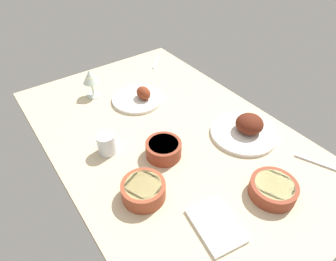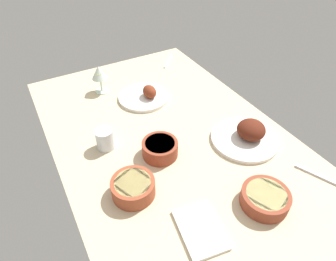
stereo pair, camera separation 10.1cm
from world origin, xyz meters
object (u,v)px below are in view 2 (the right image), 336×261
(bowl_pasta, at_px, (133,187))
(spoon_loose, at_px, (168,61))
(fork_loose, at_px, (319,176))
(plate_near_viewer, at_px, (247,135))
(folded_napkin, at_px, (200,229))
(bowl_sauce, at_px, (160,148))
(bowl_potatoes, at_px, (265,198))
(wine_glass, at_px, (99,74))
(plate_center_main, at_px, (145,96))
(water_tumbler, at_px, (105,139))

(bowl_pasta, relative_size, spoon_loose, 0.92)
(bowl_pasta, relative_size, fork_loose, 0.86)
(plate_near_viewer, bearing_deg, folded_napkin, -58.20)
(bowl_sauce, bearing_deg, bowl_potatoes, 27.59)
(wine_glass, height_order, spoon_loose, wine_glass)
(plate_near_viewer, xyz_separation_m, folded_napkin, (0.24, -0.39, -0.02))
(plate_near_viewer, distance_m, folded_napkin, 0.46)
(plate_center_main, height_order, bowl_pasta, plate_center_main)
(bowl_potatoes, bearing_deg, wine_glass, -165.38)
(spoon_loose, bearing_deg, bowl_potatoes, -147.22)
(plate_near_viewer, relative_size, water_tumbler, 3.21)
(fork_loose, bearing_deg, water_tumbler, -153.82)
(bowl_sauce, xyz_separation_m, folded_napkin, (0.34, -0.05, -0.03))
(bowl_sauce, height_order, wine_glass, wine_glass)
(bowl_sauce, xyz_separation_m, spoon_loose, (-0.65, 0.40, -0.03))
(plate_near_viewer, distance_m, bowl_pasta, 0.51)
(fork_loose, bearing_deg, spoon_loose, 159.03)
(bowl_sauce, relative_size, spoon_loose, 0.85)
(water_tumbler, relative_size, spoon_loose, 0.53)
(bowl_pasta, xyz_separation_m, water_tumbler, (-0.26, -0.00, 0.01))
(bowl_sauce, distance_m, wine_glass, 0.54)
(bowl_pasta, bearing_deg, plate_near_viewer, 92.23)
(fork_loose, distance_m, spoon_loose, 1.03)
(folded_napkin, bearing_deg, fork_loose, 85.98)
(plate_center_main, distance_m, bowl_pasta, 0.56)
(plate_near_viewer, relative_size, bowl_pasta, 1.84)
(plate_near_viewer, bearing_deg, water_tumbler, -115.16)
(bowl_potatoes, height_order, bowl_sauce, bowl_sauce)
(water_tumbler, bearing_deg, folded_napkin, 13.95)
(bowl_sauce, xyz_separation_m, bowl_pasta, (0.12, -0.16, -0.00))
(spoon_loose, bearing_deg, fork_loose, -133.16)
(plate_center_main, bearing_deg, fork_loose, 23.57)
(folded_napkin, height_order, fork_loose, folded_napkin)
(bowl_pasta, relative_size, folded_napkin, 0.84)
(plate_near_viewer, distance_m, wine_glass, 0.75)
(bowl_potatoes, distance_m, spoon_loose, 1.03)
(wine_glass, relative_size, folded_napkin, 0.80)
(wine_glass, bearing_deg, water_tumbler, -17.17)
(wine_glass, bearing_deg, plate_center_main, 44.03)
(fork_loose, bearing_deg, bowl_sauce, -153.82)
(plate_near_viewer, height_order, bowl_pasta, plate_near_viewer)
(plate_center_main, distance_m, folded_napkin, 0.73)
(plate_center_main, xyz_separation_m, spoon_loose, (-0.28, 0.28, -0.01))
(plate_center_main, bearing_deg, bowl_pasta, -29.72)
(bowl_potatoes, distance_m, fork_loose, 0.25)
(plate_center_main, relative_size, spoon_loose, 1.51)
(bowl_pasta, distance_m, spoon_loose, 0.95)
(wine_glass, relative_size, water_tumbler, 1.65)
(plate_near_viewer, height_order, bowl_sauce, plate_near_viewer)
(folded_napkin, bearing_deg, wine_glass, 179.90)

